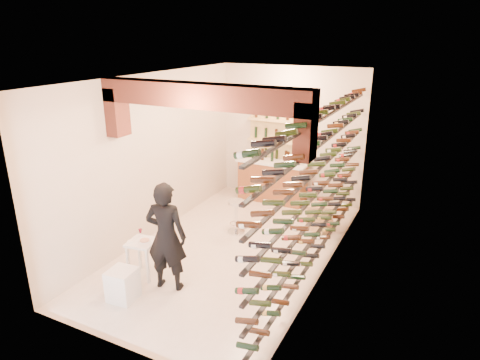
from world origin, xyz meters
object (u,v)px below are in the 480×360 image
(back_counter, at_px, (272,180))
(white_stool, at_px, (123,285))
(crate_lower, at_px, (319,224))
(wine_rack, at_px, (316,185))
(chrome_barstool, at_px, (236,214))
(tasting_table, at_px, (143,247))
(person, at_px, (166,237))

(back_counter, xyz_separation_m, white_stool, (-0.48, -4.81, -0.28))
(white_stool, height_order, crate_lower, white_stool)
(wine_rack, xyz_separation_m, chrome_barstool, (-1.81, 0.68, -1.15))
(wine_rack, height_order, tasting_table, wine_rack)
(tasting_table, distance_m, crate_lower, 3.71)
(back_counter, relative_size, crate_lower, 3.68)
(tasting_table, distance_m, chrome_barstool, 2.26)
(tasting_table, distance_m, white_stool, 0.75)
(person, xyz_separation_m, chrome_barstool, (0.07, 2.24, -0.49))
(tasting_table, relative_size, white_stool, 1.57)
(wine_rack, bearing_deg, back_counter, 124.66)
(crate_lower, bearing_deg, white_stool, -118.47)
(tasting_table, bearing_deg, back_counter, 72.88)
(back_counter, relative_size, chrome_barstool, 2.44)
(tasting_table, xyz_separation_m, white_stool, (0.14, -0.68, -0.28))
(back_counter, bearing_deg, wine_rack, -55.34)
(back_counter, bearing_deg, tasting_table, -98.47)
(person, xyz_separation_m, crate_lower, (1.57, 3.10, -0.76))
(wine_rack, relative_size, white_stool, 11.47)
(crate_lower, bearing_deg, chrome_barstool, -150.41)
(wine_rack, distance_m, back_counter, 3.38)
(back_counter, distance_m, person, 4.23)
(tasting_table, bearing_deg, crate_lower, 45.97)
(white_stool, distance_m, person, 0.98)
(back_counter, height_order, tasting_table, back_counter)
(white_stool, bearing_deg, back_counter, 84.34)
(back_counter, relative_size, person, 0.95)
(wine_rack, relative_size, person, 3.18)
(chrome_barstool, xyz_separation_m, crate_lower, (1.50, 0.85, -0.26))
(person, bearing_deg, wine_rack, -153.01)
(wine_rack, bearing_deg, white_stool, -136.89)
(wine_rack, distance_m, person, 2.53)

